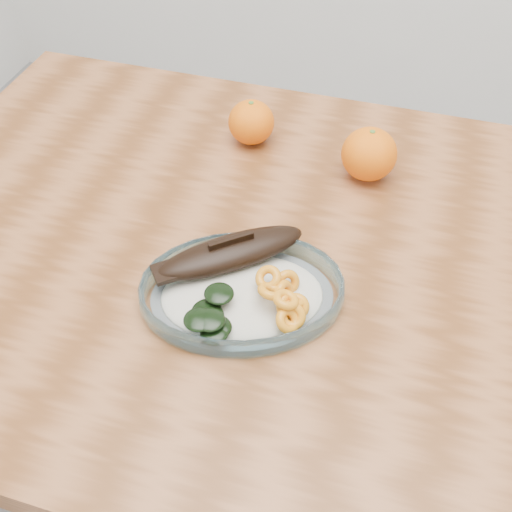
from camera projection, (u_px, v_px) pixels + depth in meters
name	position (u px, v px, depth m)	size (l,w,h in m)	color
ground	(279.00, 496.00, 1.39)	(3.00, 3.00, 0.00)	slate
dining_table	(291.00, 304.00, 0.93)	(1.20, 0.80, 0.75)	brown
plated_meal	(242.00, 289.00, 0.79)	(0.59, 0.59, 0.07)	white
orange_left	(251.00, 122.00, 1.01)	(0.07, 0.07, 0.07)	#FC5905
orange_right	(369.00, 154.00, 0.95)	(0.08, 0.08, 0.08)	#FC5905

